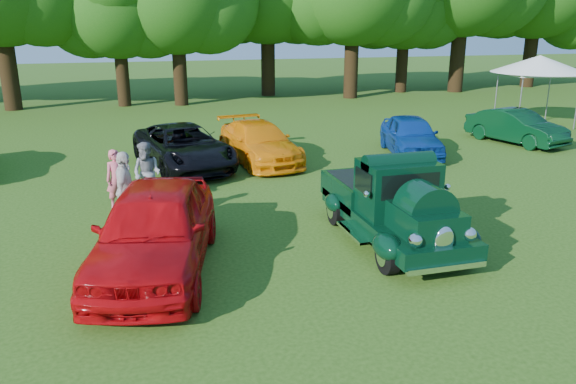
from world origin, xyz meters
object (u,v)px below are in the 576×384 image
object	(u,v)px
back_car_green	(516,127)
spectator_white	(125,190)
red_convertible	(155,229)
hero_pickup	(392,205)
spectator_pink	(117,179)
back_car_orange	(259,143)
canopy_tent	(539,65)
back_car_blue	(411,135)
spectator_grey	(147,174)
back_car_black	(184,147)

from	to	relation	value
back_car_green	spectator_white	xyz separation A→B (m)	(-14.71, -5.60, 0.25)
red_convertible	spectator_white	distance (m)	2.63
spectator_white	hero_pickup	bearing A→B (deg)	-103.44
spectator_pink	spectator_white	xyz separation A→B (m)	(0.21, -1.57, 0.14)
back_car_orange	spectator_pink	world-z (taller)	spectator_pink
canopy_tent	red_convertible	bearing A→B (deg)	-146.87
back_car_blue	spectator_grey	world-z (taller)	spectator_grey
back_car_black	spectator_pink	size ratio (longest dim) A/B	3.27
back_car_blue	back_car_green	xyz separation A→B (m)	(4.89, 0.66, -0.04)
hero_pickup	back_car_green	size ratio (longest dim) A/B	1.17
back_car_black	spectator_white	distance (m)	5.60
red_convertible	back_car_green	distance (m)	16.37
hero_pickup	spectator_pink	xyz separation A→B (m)	(-5.74, 3.91, -0.03)
red_convertible	spectator_pink	size ratio (longest dim) A/B	3.26
spectator_grey	spectator_white	size ratio (longest dim) A/B	0.91
red_convertible	back_car_blue	distance (m)	11.95
red_convertible	back_car_green	bearing A→B (deg)	43.32
spectator_pink	back_car_blue	bearing A→B (deg)	2.00
red_convertible	spectator_grey	size ratio (longest dim) A/B	3.04
back_car_green	spectator_pink	distance (m)	15.45
red_convertible	spectator_white	size ratio (longest dim) A/B	2.75
spectator_grey	back_car_blue	bearing A→B (deg)	53.70
back_car_black	back_car_orange	distance (m)	2.53
back_car_blue	spectator_pink	world-z (taller)	spectator_pink
spectator_pink	spectator_white	world-z (taller)	spectator_white
hero_pickup	spectator_white	bearing A→B (deg)	157.06
hero_pickup	back_car_black	bearing A→B (deg)	115.83
hero_pickup	back_car_green	xyz separation A→B (m)	(9.17, 7.94, -0.13)
hero_pickup	back_car_orange	size ratio (longest dim) A/B	1.02
back_car_black	back_car_blue	distance (m)	7.98
hero_pickup	red_convertible	bearing A→B (deg)	-177.38
spectator_pink	spectator_white	size ratio (longest dim) A/B	0.84
red_convertible	back_car_blue	size ratio (longest dim) A/B	1.21
spectator_pink	red_convertible	bearing A→B (deg)	-96.50
hero_pickup	back_car_orange	distance (m)	7.81
back_car_orange	spectator_grey	bearing A→B (deg)	-143.69
spectator_white	red_convertible	bearing A→B (deg)	-158.81
back_car_orange	hero_pickup	bearing A→B (deg)	-89.00
back_car_black	canopy_tent	world-z (taller)	canopy_tent
hero_pickup	back_car_blue	distance (m)	8.45
hero_pickup	canopy_tent	size ratio (longest dim) A/B	0.93
back_car_orange	spectator_pink	bearing A→B (deg)	-147.84
red_convertible	back_car_black	bearing A→B (deg)	93.84
red_convertible	spectator_pink	distance (m)	4.21
back_car_green	back_car_black	bearing A→B (deg)	165.87
back_car_black	back_car_orange	bearing A→B (deg)	-10.50
back_car_black	canopy_tent	bearing A→B (deg)	-0.07
spectator_pink	canopy_tent	size ratio (longest dim) A/B	0.31
back_car_green	spectator_white	distance (m)	15.74
red_convertible	back_car_green	xyz separation A→B (m)	(14.18, 8.17, -0.19)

